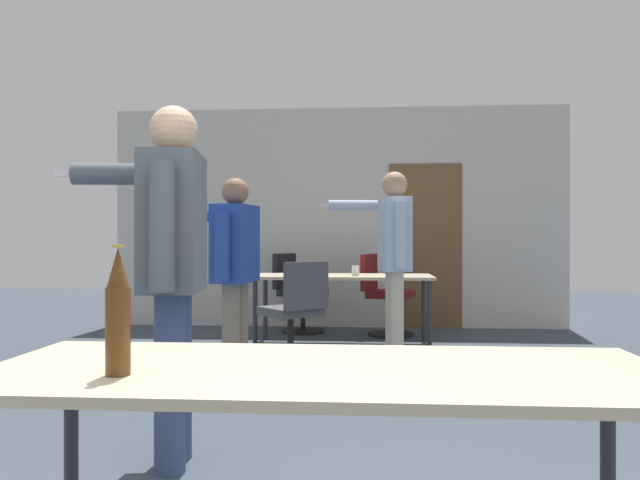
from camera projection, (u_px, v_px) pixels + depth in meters
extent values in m
cube|color=beige|center=(338.00, 217.00, 7.90)|extent=(5.71, 0.10, 2.77)
cube|color=brown|center=(425.00, 246.00, 7.77)|extent=(0.90, 0.02, 2.05)
cube|color=#C6B793|center=(324.00, 372.00, 1.82)|extent=(1.98, 0.79, 0.03)
cylinder|color=#2D2D33|center=(71.00, 450.00, 2.23)|extent=(0.05, 0.05, 0.70)
cylinder|color=#2D2D33|center=(608.00, 464.00, 2.09)|extent=(0.05, 0.05, 0.70)
cube|color=#C6B793|center=(343.00, 277.00, 6.52)|extent=(1.86, 0.76, 0.03)
cylinder|color=#2D2D33|center=(255.00, 314.00, 6.27)|extent=(0.05, 0.05, 0.70)
cylinder|color=#2D2D33|center=(430.00, 316.00, 6.14)|extent=(0.05, 0.05, 0.70)
cylinder|color=#2D2D33|center=(265.00, 307.00, 6.91)|extent=(0.05, 0.05, 0.70)
cylinder|color=#2D2D33|center=(424.00, 309.00, 6.78)|extent=(0.05, 0.05, 0.70)
cylinder|color=beige|center=(396.00, 318.00, 5.44)|extent=(0.13, 0.13, 0.83)
cylinder|color=beige|center=(392.00, 316.00, 5.61)|extent=(0.13, 0.13, 0.83)
cube|color=silver|center=(394.00, 234.00, 5.52)|extent=(0.29, 0.44, 0.65)
sphere|color=tan|center=(394.00, 185.00, 5.52)|extent=(0.23, 0.23, 0.23)
cylinder|color=silver|center=(401.00, 236.00, 5.27)|extent=(0.10, 0.10, 0.56)
cylinder|color=silver|center=(359.00, 206.00, 5.75)|extent=(0.57, 0.19, 0.10)
cube|color=white|center=(325.00, 205.00, 5.73)|extent=(0.12, 0.05, 0.03)
cylinder|color=slate|center=(231.00, 333.00, 4.79)|extent=(0.14, 0.14, 0.77)
cylinder|color=slate|center=(239.00, 329.00, 4.98)|extent=(0.14, 0.14, 0.77)
cube|color=#23429E|center=(235.00, 244.00, 4.89)|extent=(0.32, 0.49, 0.61)
sphere|color=#936B4C|center=(235.00, 191.00, 4.89)|extent=(0.21, 0.21, 0.21)
cylinder|color=#23429E|center=(222.00, 247.00, 4.61)|extent=(0.11, 0.11, 0.52)
cylinder|color=#23429E|center=(217.00, 215.00, 5.22)|extent=(0.53, 0.18, 0.11)
cube|color=white|center=(185.00, 215.00, 5.28)|extent=(0.12, 0.05, 0.03)
cylinder|color=#3D4C75|center=(170.00, 383.00, 2.94)|extent=(0.15, 0.15, 0.85)
cylinder|color=#3D4C75|center=(177.00, 374.00, 3.14)|extent=(0.15, 0.15, 0.85)
cube|color=#4C5660|center=(174.00, 223.00, 3.04)|extent=(0.33, 0.51, 0.67)
sphere|color=#DBAD89|center=(174.00, 130.00, 3.04)|extent=(0.24, 0.24, 0.24)
cylinder|color=#4C5660|center=(162.00, 226.00, 2.75)|extent=(0.11, 0.11, 0.58)
cylinder|color=#4C5660|center=(128.00, 174.00, 3.32)|extent=(0.59, 0.19, 0.11)
cube|color=white|center=(67.00, 174.00, 3.30)|extent=(0.12, 0.05, 0.03)
cylinder|color=black|center=(391.00, 334.00, 7.15)|extent=(0.52, 0.52, 0.03)
cylinder|color=black|center=(391.00, 315.00, 7.15)|extent=(0.06, 0.06, 0.40)
cube|color=maroon|center=(391.00, 294.00, 7.15)|extent=(0.59, 0.59, 0.08)
cube|color=maroon|center=(369.00, 272.00, 7.26)|extent=(0.20, 0.43, 0.42)
cylinder|color=black|center=(303.00, 331.00, 7.41)|extent=(0.52, 0.52, 0.03)
cylinder|color=black|center=(303.00, 313.00, 7.41)|extent=(0.06, 0.06, 0.40)
cube|color=black|center=(303.00, 292.00, 7.41)|extent=(0.61, 0.61, 0.08)
cube|color=black|center=(284.00, 271.00, 7.54)|extent=(0.24, 0.42, 0.42)
cylinder|color=black|center=(291.00, 358.00, 5.70)|extent=(0.52, 0.52, 0.03)
cylinder|color=black|center=(291.00, 336.00, 5.70)|extent=(0.06, 0.06, 0.38)
cube|color=#4C4C51|center=(291.00, 311.00, 5.70)|extent=(0.65, 0.65, 0.08)
cube|color=#4C4C51|center=(306.00, 286.00, 5.48)|extent=(0.38, 0.32, 0.42)
cylinder|color=#563314|center=(118.00, 331.00, 1.71)|extent=(0.07, 0.07, 0.24)
cone|color=#563314|center=(118.00, 267.00, 1.71)|extent=(0.06, 0.06, 0.11)
cylinder|color=gold|center=(118.00, 246.00, 1.71)|extent=(0.03, 0.03, 0.01)
cylinder|color=silver|center=(355.00, 271.00, 6.45)|extent=(0.08, 0.08, 0.10)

